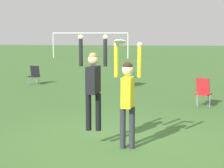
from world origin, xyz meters
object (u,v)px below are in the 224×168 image
object	(u,v)px
camping_chair_3	(203,90)
camping_chair_0	(129,75)
frisbee	(120,42)
person_jumping	(93,81)
camping_chair_2	(34,74)
person_defending	(128,93)

from	to	relation	value
camping_chair_3	camping_chair_0	bearing A→B (deg)	-28.78
frisbee	camping_chair_0	bearing A→B (deg)	93.32
camping_chair_0	camping_chair_3	world-z (taller)	camping_chair_3
camping_chair_3	frisbee	bearing A→B (deg)	94.30
person_jumping	camping_chair_0	bearing A→B (deg)	6.63
person_jumping	frisbee	world-z (taller)	person_jumping
camping_chair_2	frisbee	bearing A→B (deg)	131.78
person_jumping	camping_chair_3	size ratio (longest dim) A/B	2.21
frisbee	camping_chair_0	distance (m)	9.41
person_jumping	camping_chair_3	distance (m)	5.54
frisbee	camping_chair_2	size ratio (longest dim) A/B	0.28
camping_chair_2	person_jumping	bearing A→B (deg)	129.39
camping_chair_0	camping_chair_3	xyz separation A→B (m)	(2.76, -4.34, 0.05)
camping_chair_0	camping_chair_3	bearing A→B (deg)	159.93
camping_chair_2	camping_chair_0	bearing A→B (deg)	-165.87
person_jumping	person_defending	size ratio (longest dim) A/B	0.91
frisbee	camping_chair_2	bearing A→B (deg)	118.21
camping_chair_0	camping_chair_3	distance (m)	5.14
person_defending	camping_chair_2	xyz separation A→B (m)	(-5.08, 9.08, -0.69)
frisbee	camping_chair_2	distance (m)	10.57
camping_chair_0	camping_chair_2	bearing A→B (deg)	38.00
person_defending	camping_chair_2	size ratio (longest dim) A/B	2.57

